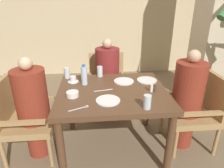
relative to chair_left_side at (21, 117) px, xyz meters
name	(u,v)px	position (x,y,z in m)	size (l,w,h in m)	color
ground_plane	(112,147)	(0.95, 0.00, -0.46)	(16.00, 16.00, 0.00)	#7A664C
wall_back	(101,8)	(0.95, 2.55, 0.94)	(8.00, 0.06, 2.80)	#C6B289
pillar_stone	(219,16)	(2.61, 1.06, 0.89)	(0.54, 0.54, 2.70)	beige
dining_table	(112,99)	(0.95, 0.00, 0.16)	(1.11, 0.94, 0.72)	brown
chair_left_side	(21,117)	(0.00, 0.00, 0.00)	(0.52, 0.51, 0.85)	#A88451
diner_in_left_chair	(33,108)	(0.14, 0.00, 0.10)	(0.32, 0.32, 1.10)	maroon
chair_far_side	(107,81)	(0.95, 0.87, 0.00)	(0.51, 0.52, 0.85)	#A88451
diner_in_far_chair	(108,78)	(0.95, 0.73, 0.11)	(0.32, 0.32, 1.11)	maroon
chair_right_side	(197,108)	(1.90, 0.00, 0.00)	(0.52, 0.51, 0.85)	#A88451
diner_in_right_chair	(187,100)	(1.76, 0.00, 0.11)	(0.32, 0.32, 1.13)	maroon
plate_main_left	(147,80)	(1.36, 0.22, 0.27)	(0.22, 0.22, 0.01)	white
plate_main_right	(108,100)	(0.89, -0.22, 0.27)	(0.22, 0.22, 0.01)	white
plate_dessert_center	(124,81)	(1.10, 0.22, 0.27)	(0.22, 0.22, 0.01)	white
teacup_with_saucer	(73,80)	(0.53, 0.26, 0.29)	(0.12, 0.12, 0.07)	white
bowl_small	(73,94)	(0.56, -0.10, 0.29)	(0.12, 0.12, 0.05)	white
water_bottle	(84,75)	(0.66, 0.18, 0.37)	(0.06, 0.06, 0.22)	silver
glass_tall_near	(147,102)	(1.21, -0.39, 0.32)	(0.07, 0.07, 0.12)	silver
glass_tall_mid	(67,73)	(0.45, 0.39, 0.32)	(0.07, 0.07, 0.12)	silver
glass_tall_far	(100,71)	(0.84, 0.41, 0.32)	(0.07, 0.07, 0.12)	silver
salt_shaker	(151,88)	(1.33, -0.07, 0.30)	(0.03, 0.03, 0.08)	white
pepper_shaker	(155,88)	(1.37, -0.07, 0.30)	(0.03, 0.03, 0.08)	#4C3D2D
fork_beside_plate	(81,108)	(0.64, -0.33, 0.26)	(0.17, 0.09, 0.00)	silver
knife_beside_plate	(104,90)	(0.86, 0.01, 0.26)	(0.19, 0.04, 0.00)	silver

